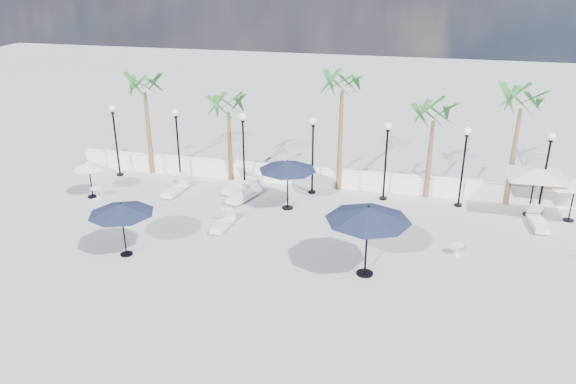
% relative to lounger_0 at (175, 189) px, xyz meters
% --- Properties ---
extents(ground, '(100.00, 100.00, 0.00)m').
position_rel_lounger_0_xyz_m(ground, '(6.56, -4.79, -0.23)').
color(ground, '#A3A29E').
rests_on(ground, ground).
extents(balustrade, '(26.00, 0.30, 1.01)m').
position_rel_lounger_0_xyz_m(balustrade, '(6.56, 2.71, 0.23)').
color(balustrade, white).
rests_on(balustrade, ground).
extents(lamppost_0, '(0.36, 0.36, 3.84)m').
position_rel_lounger_0_xyz_m(lamppost_0, '(-3.94, 1.71, 2.26)').
color(lamppost_0, black).
rests_on(lamppost_0, ground).
extents(lamppost_1, '(0.36, 0.36, 3.84)m').
position_rel_lounger_0_xyz_m(lamppost_1, '(-0.44, 1.71, 2.26)').
color(lamppost_1, black).
rests_on(lamppost_1, ground).
extents(lamppost_2, '(0.36, 0.36, 3.84)m').
position_rel_lounger_0_xyz_m(lamppost_2, '(3.06, 1.71, 2.26)').
color(lamppost_2, black).
rests_on(lamppost_2, ground).
extents(lamppost_3, '(0.36, 0.36, 3.84)m').
position_rel_lounger_0_xyz_m(lamppost_3, '(6.56, 1.71, 2.26)').
color(lamppost_3, black).
rests_on(lamppost_3, ground).
extents(lamppost_4, '(0.36, 0.36, 3.84)m').
position_rel_lounger_0_xyz_m(lamppost_4, '(10.06, 1.71, 2.26)').
color(lamppost_4, black).
rests_on(lamppost_4, ground).
extents(lamppost_5, '(0.36, 0.36, 3.84)m').
position_rel_lounger_0_xyz_m(lamppost_5, '(13.56, 1.71, 2.26)').
color(lamppost_5, black).
rests_on(lamppost_5, ground).
extents(lamppost_6, '(0.36, 0.36, 3.84)m').
position_rel_lounger_0_xyz_m(lamppost_6, '(17.06, 1.71, 2.26)').
color(lamppost_6, black).
rests_on(lamppost_6, ground).
extents(palm_0, '(2.60, 2.60, 5.50)m').
position_rel_lounger_0_xyz_m(palm_0, '(-2.44, 2.51, 4.30)').
color(palm_0, brown).
rests_on(palm_0, ground).
extents(palm_1, '(2.60, 2.60, 4.70)m').
position_rel_lounger_0_xyz_m(palm_1, '(2.06, 2.51, 3.52)').
color(palm_1, brown).
rests_on(palm_1, ground).
extents(palm_2, '(2.60, 2.60, 6.10)m').
position_rel_lounger_0_xyz_m(palm_2, '(7.76, 2.51, 4.88)').
color(palm_2, brown).
rests_on(palm_2, ground).
extents(palm_3, '(2.60, 2.60, 4.90)m').
position_rel_lounger_0_xyz_m(palm_3, '(12.06, 2.51, 3.72)').
color(palm_3, brown).
rests_on(palm_3, ground).
extents(palm_4, '(2.60, 2.60, 5.70)m').
position_rel_lounger_0_xyz_m(palm_4, '(15.76, 2.51, 4.49)').
color(palm_4, brown).
rests_on(palm_4, ground).
extents(lounger_0, '(0.75, 1.90, 0.70)m').
position_rel_lounger_0_xyz_m(lounger_0, '(0.00, 0.00, 0.00)').
color(lounger_0, white).
rests_on(lounger_0, ground).
extents(lounger_1, '(0.68, 1.71, 0.63)m').
position_rel_lounger_0_xyz_m(lounger_1, '(3.58, -3.07, -0.02)').
color(lounger_1, white).
rests_on(lounger_1, ground).
extents(lounger_2, '(0.85, 2.17, 0.80)m').
position_rel_lounger_0_xyz_m(lounger_2, '(2.84, 1.43, 0.03)').
color(lounger_2, white).
rests_on(lounger_2, ground).
extents(lounger_3, '(1.36, 2.28, 0.81)m').
position_rel_lounger_0_xyz_m(lounger_3, '(3.55, 0.13, 0.04)').
color(lounger_3, white).
rests_on(lounger_3, ground).
extents(lounger_4, '(1.36, 2.27, 0.81)m').
position_rel_lounger_0_xyz_m(lounger_4, '(3.01, 1.11, 0.04)').
color(lounger_4, white).
rests_on(lounger_4, ground).
extents(lounger_5, '(1.04, 1.70, 0.61)m').
position_rel_lounger_0_xyz_m(lounger_5, '(10.03, -1.36, -0.03)').
color(lounger_5, white).
rests_on(lounger_5, ground).
extents(lounger_6, '(0.74, 1.96, 0.72)m').
position_rel_lounger_0_xyz_m(lounger_6, '(16.82, 0.20, 0.01)').
color(lounger_6, white).
rests_on(lounger_6, ground).
extents(side_table_0, '(0.57, 0.57, 0.55)m').
position_rel_lounger_0_xyz_m(side_table_0, '(-3.42, -1.41, 0.10)').
color(side_table_0, white).
rests_on(side_table_0, ground).
extents(side_table_1, '(0.55, 0.55, 0.53)m').
position_rel_lounger_0_xyz_m(side_table_1, '(-0.18, 1.41, 0.09)').
color(side_table_1, white).
rests_on(side_table_1, ground).
extents(side_table_2, '(0.45, 0.45, 0.44)m').
position_rel_lounger_0_xyz_m(side_table_2, '(13.32, -3.18, 0.03)').
color(side_table_2, white).
rests_on(side_table_2, ground).
extents(parasol_navy_left, '(2.52, 2.52, 2.23)m').
position_rel_lounger_0_xyz_m(parasol_navy_left, '(0.69, -6.19, 1.73)').
color(parasol_navy_left, black).
rests_on(parasol_navy_left, ground).
extents(parasol_navy_mid, '(2.67, 2.67, 2.39)m').
position_rel_lounger_0_xyz_m(parasol_navy_mid, '(5.81, -0.40, 1.87)').
color(parasol_navy_mid, black).
rests_on(parasol_navy_mid, ground).
extents(parasol_navy_right, '(3.10, 3.10, 2.78)m').
position_rel_lounger_0_xyz_m(parasol_navy_right, '(9.96, -5.50, 2.21)').
color(parasol_navy_right, black).
rests_on(parasol_navy_right, ground).
extents(parasol_cream_sq_a, '(4.95, 4.95, 2.43)m').
position_rel_lounger_0_xyz_m(parasol_cream_sq_a, '(16.62, 1.41, 2.01)').
color(parasol_cream_sq_a, black).
rests_on(parasol_cream_sq_a, ground).
extents(parasol_cream_small, '(1.56, 1.56, 1.92)m').
position_rel_lounger_0_xyz_m(parasol_cream_small, '(-3.73, -1.33, 1.40)').
color(parasol_cream_small, black).
rests_on(parasol_cream_small, ground).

